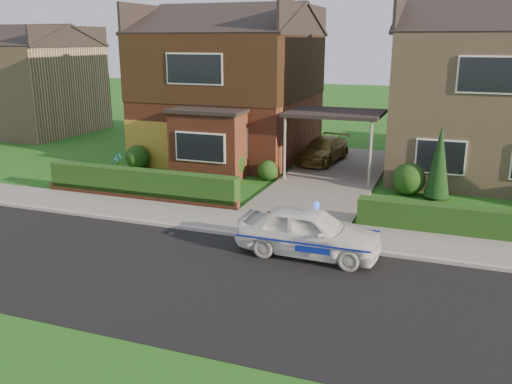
% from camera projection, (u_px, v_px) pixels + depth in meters
% --- Properties ---
extents(ground, '(120.00, 120.00, 0.00)m').
position_uv_depth(ground, '(231.00, 284.00, 12.78)').
color(ground, '#154F15').
rests_on(ground, ground).
extents(road, '(60.00, 6.00, 0.02)m').
position_uv_depth(road, '(231.00, 284.00, 12.78)').
color(road, black).
rests_on(road, ground).
extents(kerb, '(60.00, 0.16, 0.12)m').
position_uv_depth(kerb, '(272.00, 239.00, 15.52)').
color(kerb, '#9E9993').
rests_on(kerb, ground).
extents(sidewalk, '(60.00, 2.00, 0.10)m').
position_uv_depth(sidewalk, '(283.00, 228.00, 16.47)').
color(sidewalk, slate).
rests_on(sidewalk, ground).
extents(driveway, '(3.80, 12.00, 0.12)m').
position_uv_depth(driveway, '(333.00, 176.00, 22.69)').
color(driveway, '#666059').
rests_on(driveway, ground).
extents(house_left, '(7.50, 9.53, 7.25)m').
position_uv_depth(house_left, '(231.00, 77.00, 26.23)').
color(house_left, brown).
rests_on(house_left, ground).
extents(house_right, '(7.50, 8.06, 7.25)m').
position_uv_depth(house_right, '(489.00, 87.00, 22.48)').
color(house_right, '#A18362').
rests_on(house_right, ground).
extents(carport_link, '(3.80, 3.00, 2.77)m').
position_uv_depth(carport_link, '(335.00, 114.00, 21.95)').
color(carport_link, black).
rests_on(carport_link, ground).
extents(garage_door, '(2.20, 0.10, 2.10)m').
position_uv_depth(garage_door, '(147.00, 144.00, 24.24)').
color(garage_door, olive).
rests_on(garage_door, ground).
extents(dwarf_wall, '(7.70, 0.25, 0.36)m').
position_uv_depth(dwarf_wall, '(139.00, 195.00, 19.45)').
color(dwarf_wall, brown).
rests_on(dwarf_wall, ground).
extents(hedge_left, '(7.50, 0.55, 0.90)m').
position_uv_depth(hedge_left, '(142.00, 199.00, 19.64)').
color(hedge_left, '#183310').
rests_on(hedge_left, ground).
extents(hedge_right, '(7.50, 0.55, 0.80)m').
position_uv_depth(hedge_right, '(487.00, 239.00, 15.67)').
color(hedge_right, '#183310').
rests_on(hedge_right, ground).
extents(shrub_left_far, '(1.08, 1.08, 1.08)m').
position_uv_depth(shrub_left_far, '(138.00, 157.00, 24.05)').
color(shrub_left_far, '#183310').
rests_on(shrub_left_far, ground).
extents(shrub_left_mid, '(1.32, 1.32, 1.32)m').
position_uv_depth(shrub_left_mid, '(229.00, 163.00, 22.33)').
color(shrub_left_mid, '#183310').
rests_on(shrub_left_mid, ground).
extents(shrub_left_near, '(0.84, 0.84, 0.84)m').
position_uv_depth(shrub_left_near, '(268.00, 170.00, 22.13)').
color(shrub_left_near, '#183310').
rests_on(shrub_left_near, ground).
extents(shrub_right_near, '(1.20, 1.20, 1.20)m').
position_uv_depth(shrub_right_near, '(409.00, 179.00, 20.03)').
color(shrub_right_near, '#183310').
rests_on(shrub_right_near, ground).
extents(conifer_a, '(0.90, 0.90, 2.60)m').
position_uv_depth(conifer_a, '(439.00, 164.00, 19.32)').
color(conifer_a, black).
rests_on(conifer_a, ground).
extents(neighbour_left, '(6.50, 7.00, 5.20)m').
position_uv_depth(neighbour_left, '(32.00, 90.00, 33.20)').
color(neighbour_left, '#A18362').
rests_on(neighbour_left, ground).
extents(police_car, '(3.52, 3.87, 1.47)m').
position_uv_depth(police_car, '(309.00, 232.00, 14.35)').
color(police_car, white).
rests_on(police_car, ground).
extents(driveway_car, '(2.02, 3.98, 1.11)m').
position_uv_depth(driveway_car, '(323.00, 150.00, 24.97)').
color(driveway_car, brown).
rests_on(driveway_car, driveway).
extents(potted_plant_a, '(0.51, 0.41, 0.85)m').
position_uv_depth(potted_plant_a, '(118.00, 164.00, 23.29)').
color(potted_plant_a, gray).
rests_on(potted_plant_a, ground).
extents(potted_plant_b, '(0.49, 0.49, 0.70)m').
position_uv_depth(potted_plant_b, '(186.00, 181.00, 20.80)').
color(potted_plant_b, gray).
rests_on(potted_plant_b, ground).
extents(potted_plant_c, '(0.51, 0.51, 0.83)m').
position_uv_depth(potted_plant_c, '(170.00, 186.00, 19.73)').
color(potted_plant_c, gray).
rests_on(potted_plant_c, ground).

